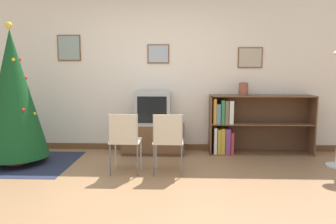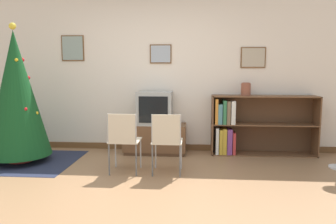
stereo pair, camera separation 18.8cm
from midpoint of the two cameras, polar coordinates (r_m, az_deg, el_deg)
name	(u,v)px [view 2 (the right image)]	position (r m, az deg, el deg)	size (l,w,h in m)	color
ground_plane	(136,196)	(3.75, -4.07, -14.32)	(24.00, 24.00, 0.00)	#936B47
wall_back	(157,71)	(5.62, -0.90, 7.10)	(8.01, 0.11, 2.70)	silver
area_rug	(21,161)	(5.45, -23.37, -7.88)	(1.66, 1.38, 0.01)	#23283D
christmas_tree	(17,94)	(5.28, -23.95, 2.86)	(0.93, 0.93, 2.05)	maroon
tv_console	(155,139)	(5.45, -1.27, -4.65)	(1.02, 0.46, 0.49)	#4C311E
television	(155,108)	(5.36, -1.29, 0.69)	(0.56, 0.45, 0.54)	#9E9E99
folding_chair_left	(124,139)	(4.38, -6.50, -4.68)	(0.40, 0.40, 0.82)	beige
folding_chair_right	(167,140)	(4.31, 1.04, -4.84)	(0.40, 0.40, 0.82)	beige
bookshelf	(245,125)	(5.52, 14.30, -2.30)	(1.67, 0.36, 0.97)	brown
vase	(246,89)	(5.44, 14.37, 3.92)	(0.16, 0.16, 0.21)	brown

